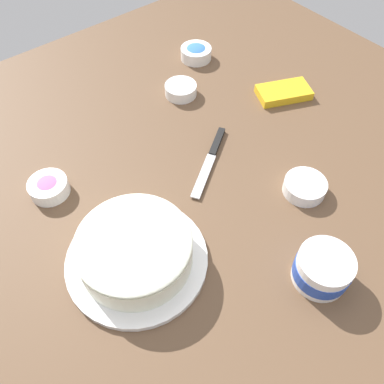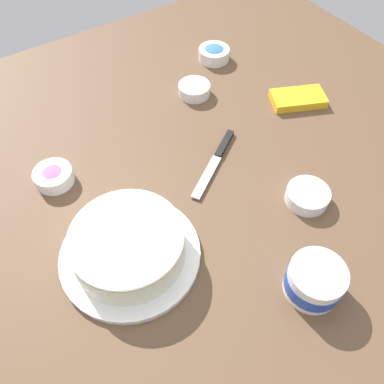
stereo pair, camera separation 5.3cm
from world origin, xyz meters
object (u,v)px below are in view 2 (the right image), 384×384
Objects in this scene: frosting_tub at (315,280)px; candy_box_lower at (298,99)px; sprinkle_bowl_yellow at (194,89)px; sprinkle_bowl_blue at (214,53)px; frosted_cake at (128,246)px; spreading_knife at (217,157)px; sprinkle_bowl_pink at (54,176)px; sprinkle_bowl_green at (307,196)px.

frosting_tub is 0.56m from candy_box_lower.
sprinkle_bowl_yellow is 0.61× the size of candy_box_lower.
frosted_cake is at bearing 41.08° from sprinkle_bowl_blue.
sprinkle_bowl_blue reaches higher than spreading_knife.
frosting_tub is 0.62m from sprinkle_bowl_pink.
sprinkle_bowl_green reaches higher than spreading_knife.
sprinkle_bowl_blue reaches higher than sprinkle_bowl_yellow.
sprinkle_bowl_blue is (-0.14, -0.56, 0.00)m from sprinkle_bowl_green.
sprinkle_bowl_blue is at bearing -103.91° from sprinkle_bowl_green.
frosted_cake reaches higher than sprinkle_bowl_green.
sprinkle_bowl_pink is 0.92× the size of sprinkle_bowl_green.
frosted_cake is 1.96× the size of candy_box_lower.
spreading_knife is at bearing 56.04° from sprinkle_bowl_blue.
spreading_knife is 2.32× the size of sprinkle_bowl_pink.
sprinkle_bowl_pink is 0.61× the size of candy_box_lower.
sprinkle_bowl_green is at bearing 90.65° from sprinkle_bowl_yellow.
candy_box_lower is at bearing 104.80° from sprinkle_bowl_blue.
spreading_knife is 0.39m from sprinkle_bowl_pink.
frosted_cake is 0.28m from sprinkle_bowl_pink.
frosting_tub reaches higher than spreading_knife.
sprinkle_bowl_pink is at bearing -22.55° from spreading_knife.
frosted_cake is at bearing 42.49° from sprinkle_bowl_yellow.
sprinkle_bowl_green is (-0.09, 0.22, 0.01)m from spreading_knife.
frosted_cake reaches higher than sprinkle_bowl_yellow.
sprinkle_bowl_blue is at bearing -161.70° from sprinkle_bowl_pink.
frosted_cake is 0.54m from sprinkle_bowl_yellow.
sprinkle_bowl_yellow is (-0.14, -0.62, -0.02)m from frosting_tub.
sprinkle_bowl_pink is at bearing -78.60° from frosted_cake.
candy_box_lower is at bearing -170.63° from spreading_knife.
frosting_tub is 0.78m from sprinkle_bowl_blue.
sprinkle_bowl_green is 0.66× the size of candy_box_lower.
frosting_tub is 1.22× the size of sprinkle_bowl_yellow.
frosting_tub is 0.22m from sprinkle_bowl_green.
sprinkle_bowl_yellow is at bearing -110.51° from spreading_knife.
sprinkle_bowl_pink is at bearing 11.12° from sprinkle_bowl_yellow.
sprinkle_bowl_green is at bearing 113.69° from spreading_knife.
frosted_cake is 0.36m from frosting_tub.
sprinkle_bowl_green is (-0.40, 0.09, -0.03)m from frosted_cake.
frosted_cake is at bearing 39.87° from candy_box_lower.
frosted_cake reaches higher than sprinkle_bowl_pink.
sprinkle_bowl_blue is (-0.60, -0.20, 0.00)m from sprinkle_bowl_pink.
frosted_cake is 3.20× the size of sprinkle_bowl_pink.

